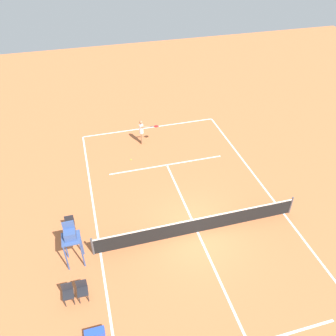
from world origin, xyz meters
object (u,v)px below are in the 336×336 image
Objects in this scene: player_serving at (142,130)px; equipment_bag at (95,334)px; courtside_chair_mid at (70,224)px; courtside_chair_far at (82,289)px; umpire_chair at (71,238)px; tennis_ball at (131,160)px; courtside_chair_near at (68,292)px.

equipment_bag is (4.54, 12.50, -0.90)m from player_serving.
courtside_chair_far is at bearing 94.56° from courtside_chair_mid.
player_serving is at bearing -119.57° from umpire_chair.
courtside_chair_mid is 3.87m from courtside_chair_far.
courtside_chair_mid is (0.12, -1.92, -1.07)m from umpire_chair.
player_serving reaches higher than courtside_chair_mid.
tennis_ball is 9.75m from courtside_chair_far.
courtside_chair_near is 2.00m from equipment_bag.
player_serving is at bearing -126.64° from courtside_chair_mid.
courtside_chair_far is (-0.57, 0.01, 0.00)m from courtside_chair_near.
courtside_chair_near is (5.39, 10.73, -0.52)m from player_serving.
courtside_chair_near is at bearing -64.60° from equipment_bag.
courtside_chair_mid is (-0.26, -3.84, 0.00)m from courtside_chair_near.
courtside_chair_far reaches higher than tennis_ball.
courtside_chair_mid is (5.12, 6.89, -0.52)m from player_serving.
equipment_bag is at bearing -9.82° from player_serving.
equipment_bag is at bearing 72.51° from tennis_ball.
courtside_chair_mid and courtside_chair_far have the same top height.
umpire_chair reaches higher than player_serving.
player_serving is 12.01m from courtside_chair_near.
umpire_chair is (5.00, 8.81, 0.55)m from player_serving.
courtside_chair_near reaches higher than equipment_bag.
tennis_ball is at bearing -107.49° from equipment_bag.
courtside_chair_near is at bearing -1.50° from courtside_chair_far.
umpire_chair is at bearing -82.97° from equipment_bag.
courtside_chair_mid is at bearing -26.49° from player_serving.
equipment_bag is at bearing 115.40° from courtside_chair_near.
courtside_chair_mid is 5.66m from equipment_bag.
courtside_chair_near is at bearing 86.08° from courtside_chair_mid.
equipment_bag is at bearing 95.90° from courtside_chair_mid.
equipment_bag is at bearing 97.03° from umpire_chair.
courtside_chair_near reaches higher than tennis_ball.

